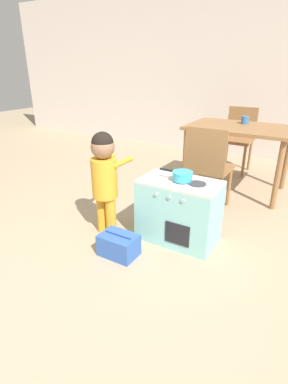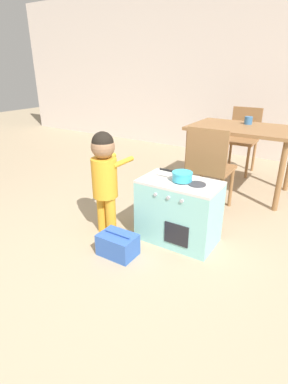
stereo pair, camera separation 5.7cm
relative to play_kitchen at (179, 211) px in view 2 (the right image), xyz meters
The scene contains 10 objects.
ground_plane 0.81m from the play_kitchen, 104.58° to the right, with size 16.00×16.00×0.00m, color tan.
wall_back 3.11m from the play_kitchen, 93.74° to the left, with size 10.00×0.06×2.60m.
play_kitchen is the anchor object (origin of this frame).
toy_pot 0.32m from the play_kitchen, ahead, with size 0.28×0.16×0.07m.
child_figure 0.70m from the play_kitchen, 159.02° to the right, with size 0.24×0.37×0.90m.
toy_basket 0.57m from the play_kitchen, 122.86° to the right, with size 0.29×0.20×0.19m.
dining_table 1.42m from the play_kitchen, 86.19° to the left, with size 1.13×0.76×0.76m.
dining_chair_near 0.69m from the play_kitchen, 90.09° to the left, with size 0.39×0.39×0.86m.
dining_chair_far 2.12m from the play_kitchen, 92.55° to the left, with size 0.39×0.39×0.86m.
cup_on_table 1.64m from the play_kitchen, 86.53° to the left, with size 0.09×0.09×0.09m.
Camera 2 is at (1.14, -1.29, 1.38)m, focal length 28.00 mm.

